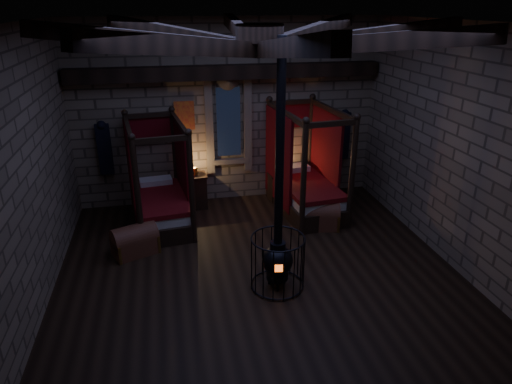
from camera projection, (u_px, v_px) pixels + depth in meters
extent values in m
cube|color=black|center=(259.00, 273.00, 8.14)|extent=(7.00, 7.00, 0.01)
cube|color=#847054|center=(228.00, 113.00, 10.50)|extent=(7.00, 0.02, 4.20)
cube|color=#847054|center=(338.00, 281.00, 4.16)|extent=(7.00, 0.02, 4.20)
cube|color=#847054|center=(26.00, 176.00, 6.69)|extent=(0.02, 7.00, 4.20)
cube|color=#847054|center=(455.00, 148.00, 7.97)|extent=(0.02, 7.00, 4.20)
cube|color=black|center=(260.00, 22.00, 6.52)|extent=(7.00, 7.00, 0.01)
cube|color=black|center=(228.00, 72.00, 9.97)|extent=(6.86, 0.35, 0.30)
cylinder|color=black|center=(260.00, 33.00, 6.58)|extent=(0.70, 0.70, 0.25)
cube|color=black|center=(229.00, 122.00, 10.53)|extent=(0.55, 0.04, 1.60)
cube|color=maroon|center=(184.00, 116.00, 10.28)|extent=(0.45, 0.03, 0.65)
cube|color=black|center=(105.00, 149.00, 10.09)|extent=(0.30, 0.10, 1.15)
cube|color=black|center=(343.00, 136.00, 11.12)|extent=(0.30, 0.10, 1.15)
cube|color=black|center=(162.00, 216.00, 9.85)|extent=(1.33, 2.22, 0.36)
cube|color=beige|center=(161.00, 204.00, 9.75)|extent=(1.19, 2.04, 0.22)
cube|color=maroon|center=(161.00, 198.00, 9.69)|extent=(1.26, 2.09, 0.10)
cube|color=beige|center=(156.00, 181.00, 10.33)|extent=(0.75, 0.43, 0.14)
cube|color=#58070B|center=(150.00, 128.00, 10.12)|extent=(1.11, 0.18, 0.56)
cylinder|color=black|center=(138.00, 197.00, 8.46)|extent=(0.11, 0.11, 2.23)
cylinder|color=black|center=(130.00, 164.00, 10.24)|extent=(0.11, 0.11, 2.23)
cylinder|color=black|center=(192.00, 191.00, 8.76)|extent=(0.11, 0.11, 2.23)
cylinder|color=black|center=(175.00, 159.00, 10.53)|extent=(0.11, 0.11, 2.23)
cube|color=#58070B|center=(131.00, 172.00, 9.59)|extent=(0.24, 1.52, 1.97)
cube|color=#58070B|center=(182.00, 167.00, 9.90)|extent=(0.24, 1.52, 1.97)
cube|color=black|center=(305.00, 203.00, 10.51)|extent=(1.37, 2.34, 0.39)
cube|color=beige|center=(306.00, 191.00, 10.39)|extent=(1.23, 2.15, 0.24)
cube|color=maroon|center=(306.00, 184.00, 10.33)|extent=(1.30, 2.20, 0.11)
cube|color=beige|center=(293.00, 168.00, 11.01)|extent=(0.78, 0.45, 0.15)
cube|color=#58070B|center=(290.00, 115.00, 10.79)|extent=(1.18, 0.17, 0.59)
cylinder|color=black|center=(304.00, 181.00, 9.03)|extent=(0.12, 0.12, 2.36)
cylinder|color=black|center=(269.00, 150.00, 10.93)|extent=(0.12, 0.12, 2.36)
cylinder|color=black|center=(352.00, 176.00, 9.33)|extent=(0.12, 0.12, 2.36)
cylinder|color=black|center=(310.00, 147.00, 11.22)|extent=(0.12, 0.12, 2.36)
cube|color=#58070B|center=(278.00, 158.00, 10.23)|extent=(0.22, 1.61, 2.09)
cube|color=#58070B|center=(325.00, 153.00, 10.54)|extent=(0.22, 1.61, 2.09)
cube|color=brown|center=(135.00, 245.00, 8.71)|extent=(0.95, 0.77, 0.34)
cylinder|color=brown|center=(135.00, 237.00, 8.64)|extent=(0.95, 0.77, 0.50)
cube|color=#AF8635|center=(116.00, 251.00, 8.51)|extent=(0.24, 0.50, 0.36)
cube|color=#AF8635|center=(154.00, 240.00, 8.90)|extent=(0.24, 0.50, 0.36)
cube|color=brown|center=(319.00, 220.00, 9.72)|extent=(0.91, 0.65, 0.34)
cylinder|color=brown|center=(319.00, 213.00, 9.65)|extent=(0.91, 0.65, 0.50)
cube|color=#AF8635|center=(301.00, 220.00, 9.72)|extent=(0.15, 0.52, 0.36)
cube|color=#AF8635|center=(336.00, 220.00, 9.72)|extent=(0.15, 0.52, 0.36)
cube|color=black|center=(196.00, 192.00, 10.62)|extent=(0.48, 0.46, 0.77)
cube|color=black|center=(195.00, 175.00, 10.46)|extent=(0.52, 0.50, 0.04)
cylinder|color=#AF8635|center=(195.00, 171.00, 10.42)|extent=(0.11, 0.11, 0.17)
cube|color=black|center=(277.00, 188.00, 11.02)|extent=(0.42, 0.40, 0.63)
cube|color=black|center=(278.00, 175.00, 10.89)|extent=(0.46, 0.44, 0.04)
cube|color=brown|center=(278.00, 173.00, 10.87)|extent=(0.17, 0.13, 0.05)
cylinder|color=black|center=(277.00, 276.00, 7.68)|extent=(0.37, 0.37, 0.09)
sphere|color=black|center=(278.00, 260.00, 7.56)|extent=(0.51, 0.51, 0.51)
cylinder|color=black|center=(278.00, 246.00, 7.45)|extent=(0.26, 0.26, 0.13)
cube|color=#FF5914|center=(279.00, 268.00, 7.33)|extent=(0.13, 0.04, 0.13)
cylinder|color=black|center=(280.00, 149.00, 6.82)|extent=(0.14, 0.14, 3.23)
torus|color=black|center=(277.00, 284.00, 7.74)|extent=(0.91, 0.91, 0.03)
torus|color=black|center=(278.00, 238.00, 7.40)|extent=(0.91, 0.91, 0.03)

